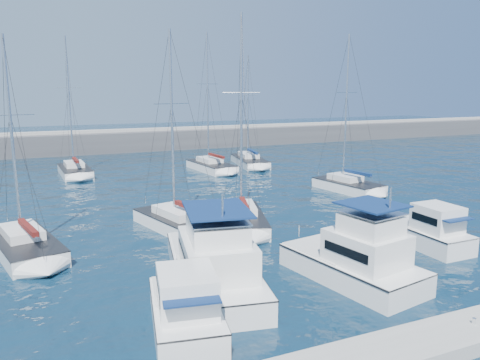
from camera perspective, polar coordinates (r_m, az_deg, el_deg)
name	(u,v)px	position (r m, az deg, el deg)	size (l,w,h in m)	color
ground	(320,251)	(29.24, 9.70, -8.54)	(220.00, 220.00, 0.00)	black
breakwater	(141,143)	(76.97, -11.94, 4.40)	(160.00, 6.00, 4.45)	#424244
dock	(473,331)	(21.58, 26.53, -16.13)	(40.00, 2.20, 0.60)	gray
dock_cleat_centre	(474,321)	(21.40, 26.63, -15.11)	(0.16, 0.16, 0.25)	silver
motor_yacht_port_outer	(186,310)	(19.72, -6.62, -15.52)	(3.62, 6.16, 3.20)	silver
motor_yacht_port_inner	(214,265)	(23.61, -3.18, -10.33)	(5.66, 10.73, 4.69)	silver
motor_yacht_stbd_inner	(357,261)	(24.87, 14.07, -9.52)	(4.81, 8.04, 4.69)	silver
motor_yacht_stbd_outer	(431,233)	(31.50, 22.21, -5.98)	(2.56, 5.40, 3.20)	silver
sailboat_mid_a	(25,245)	(31.09, -24.76, -7.25)	(4.79, 8.28, 13.12)	silver
sailboat_mid_b	(181,224)	(32.91, -7.23, -5.29)	(5.23, 9.21, 13.96)	silver
sailboat_mid_c	(242,219)	(33.68, 0.29, -4.76)	(5.07, 8.06, 15.15)	silver
sailboat_mid_e	(348,185)	(46.32, 13.02, -0.64)	(4.20, 7.44, 15.02)	silver
sailboat_back_a	(75,171)	(56.39, -19.48, 1.08)	(3.43, 7.76, 15.76)	silver
sailboat_back_b	(211,166)	(56.45, -3.52, 1.72)	(4.08, 8.24, 16.50)	silver
sailboat_back_c	(250,161)	(60.40, 1.17, 2.32)	(4.46, 9.17, 14.21)	silver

